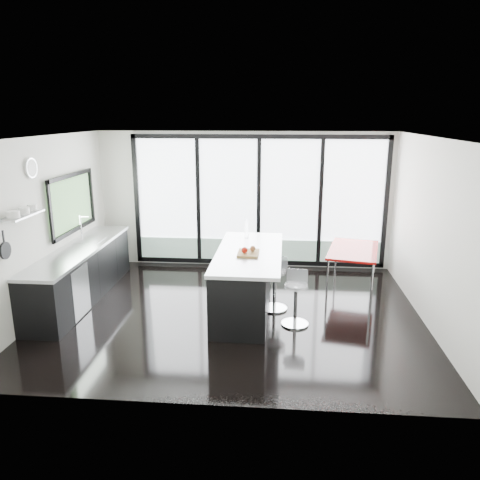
# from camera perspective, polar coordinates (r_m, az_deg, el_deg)

# --- Properties ---
(floor) EXTENTS (6.00, 5.00, 0.00)m
(floor) POSITION_cam_1_polar(r_m,az_deg,el_deg) (7.69, -0.95, -8.87)
(floor) COLOR black
(floor) RESTS_ON ground
(ceiling) EXTENTS (6.00, 5.00, 0.00)m
(ceiling) POSITION_cam_1_polar(r_m,az_deg,el_deg) (7.03, -1.05, 12.46)
(ceiling) COLOR white
(ceiling) RESTS_ON wall_back
(wall_back) EXTENTS (6.00, 0.09, 2.80)m
(wall_back) POSITION_cam_1_polar(r_m,az_deg,el_deg) (9.64, 2.12, 4.02)
(wall_back) COLOR silver
(wall_back) RESTS_ON ground
(wall_front) EXTENTS (6.00, 0.00, 2.80)m
(wall_front) POSITION_cam_1_polar(r_m,az_deg,el_deg) (4.86, -4.03, -5.71)
(wall_front) COLOR silver
(wall_front) RESTS_ON ground
(wall_left) EXTENTS (0.26, 5.00, 2.80)m
(wall_left) POSITION_cam_1_polar(r_m,az_deg,el_deg) (8.30, -21.72, 3.17)
(wall_left) COLOR silver
(wall_left) RESTS_ON ground
(wall_right) EXTENTS (0.00, 5.00, 2.80)m
(wall_right) POSITION_cam_1_polar(r_m,az_deg,el_deg) (7.55, 22.30, 0.75)
(wall_right) COLOR silver
(wall_right) RESTS_ON ground
(counter_cabinets) EXTENTS (0.69, 3.24, 1.36)m
(counter_cabinets) POSITION_cam_1_polar(r_m,az_deg,el_deg) (8.55, -18.82, -3.85)
(counter_cabinets) COLOR black
(counter_cabinets) RESTS_ON floor
(island) EXTENTS (1.06, 2.47, 1.31)m
(island) POSITION_cam_1_polar(r_m,az_deg,el_deg) (7.64, 0.50, -4.89)
(island) COLOR black
(island) RESTS_ON floor
(bar_stool_near) EXTENTS (0.47, 0.47, 0.66)m
(bar_stool_near) POSITION_cam_1_polar(r_m,az_deg,el_deg) (7.20, 6.77, -7.84)
(bar_stool_near) COLOR silver
(bar_stool_near) RESTS_ON floor
(bar_stool_far) EXTENTS (0.54, 0.54, 0.68)m
(bar_stool_far) POSITION_cam_1_polar(r_m,az_deg,el_deg) (7.72, 4.22, -6.07)
(bar_stool_far) COLOR silver
(bar_stool_far) RESTS_ON floor
(red_table) EXTENTS (1.13, 1.60, 0.78)m
(red_table) POSITION_cam_1_polar(r_m,az_deg,el_deg) (8.76, 13.51, -3.51)
(red_table) COLOR #A90E0C
(red_table) RESTS_ON floor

